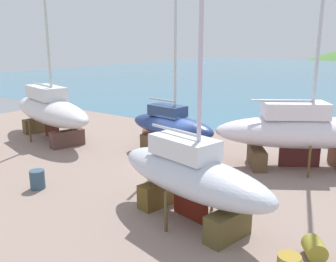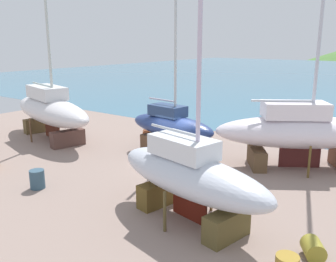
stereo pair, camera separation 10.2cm
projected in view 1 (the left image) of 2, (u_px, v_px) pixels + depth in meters
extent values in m
plane|color=gray|center=(137.00, 175.00, 18.61)|extent=(42.24, 42.24, 0.00)
cube|color=brown|center=(67.00, 139.00, 23.57)|extent=(1.20, 2.29, 1.04)
cube|color=brown|center=(39.00, 125.00, 27.31)|extent=(1.20, 2.29, 1.04)
cylinder|color=brown|center=(72.00, 124.00, 26.30)|extent=(0.12, 0.12, 1.65)
cylinder|color=brown|center=(30.00, 130.00, 24.44)|extent=(0.12, 0.12, 1.65)
ellipsoid|color=silver|center=(50.00, 111.00, 25.09)|extent=(10.38, 5.06, 1.73)
cube|color=#4F1F14|center=(52.00, 131.00, 25.44)|extent=(2.35, 0.66, 1.21)
cube|color=silver|center=(46.00, 92.00, 25.17)|extent=(3.90, 2.46, 0.87)
cylinder|color=#B5C7C0|center=(41.00, 85.00, 25.62)|extent=(3.44, 0.97, 0.13)
cube|color=brown|center=(228.00, 225.00, 12.47)|extent=(1.05, 1.91, 1.00)
cube|color=brown|center=(159.00, 194.00, 15.08)|extent=(1.05, 1.91, 1.00)
cylinder|color=brown|center=(212.00, 193.00, 14.52)|extent=(0.12, 0.12, 1.51)
cylinder|color=brown|center=(166.00, 212.00, 12.90)|extent=(0.12, 0.12, 1.51)
ellipsoid|color=silver|center=(191.00, 175.00, 13.46)|extent=(7.54, 3.67, 1.47)
cube|color=#55150C|center=(190.00, 206.00, 13.76)|extent=(1.72, 0.43, 1.03)
cube|color=silver|center=(184.00, 147.00, 13.48)|extent=(2.82, 1.85, 0.73)
cylinder|color=silver|center=(201.00, 9.00, 11.80)|extent=(0.16, 0.16, 10.36)
cylinder|color=silver|center=(174.00, 130.00, 13.74)|extent=(2.50, 0.62, 0.11)
cube|color=brown|center=(191.00, 152.00, 20.63)|extent=(0.89, 1.69, 1.13)
cube|color=brown|center=(153.00, 142.00, 22.64)|extent=(0.89, 1.69, 1.13)
cylinder|color=brown|center=(183.00, 139.00, 22.37)|extent=(0.12, 0.12, 1.56)
cylinder|color=brown|center=(158.00, 147.00, 20.80)|extent=(0.12, 0.12, 1.56)
ellipsoid|color=navy|center=(171.00, 126.00, 21.34)|extent=(6.23, 2.72, 1.26)
cube|color=#491F10|center=(171.00, 143.00, 21.59)|extent=(1.45, 0.25, 0.88)
cube|color=navy|center=(167.00, 111.00, 21.33)|extent=(2.30, 1.46, 0.63)
cylinder|color=#B9BEBF|center=(175.00, 57.00, 20.19)|extent=(0.15, 0.15, 6.79)
cylinder|color=silver|center=(162.00, 100.00, 21.49)|extent=(2.11, 0.35, 0.10)
cube|color=brown|center=(257.00, 157.00, 19.77)|extent=(1.85, 2.30, 1.05)
cylinder|color=brown|center=(292.00, 144.00, 21.12)|extent=(0.12, 0.12, 1.63)
cylinder|color=brown|center=(309.00, 162.00, 18.06)|extent=(0.12, 0.12, 1.63)
ellipsoid|color=white|center=(302.00, 132.00, 19.31)|extent=(9.19, 7.42, 1.68)
cube|color=#4E1E1C|center=(299.00, 157.00, 19.65)|extent=(1.87, 1.27, 1.18)
cube|color=white|center=(295.00, 110.00, 19.06)|extent=(3.69, 3.24, 0.84)
cylinder|color=silver|center=(282.00, 101.00, 18.97)|extent=(2.73, 1.86, 0.12)
cylinder|color=brown|center=(146.00, 133.00, 25.86)|extent=(1.04, 1.09, 0.60)
cylinder|color=olive|center=(314.00, 248.00, 11.40)|extent=(0.94, 0.99, 0.63)
cylinder|color=#345164|center=(37.00, 179.00, 16.79)|extent=(0.74, 0.74, 0.88)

